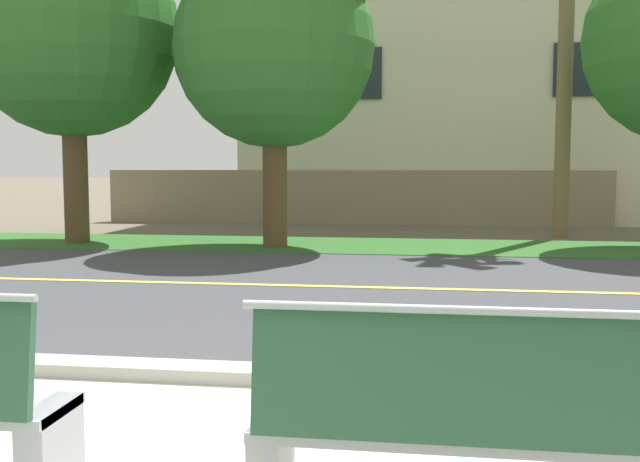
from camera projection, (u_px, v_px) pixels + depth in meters
ground_plane at (344, 270)px, 10.86m from camera, size 140.00×140.00×0.00m
curb_edge at (256, 375)px, 5.28m from camera, size 44.00×0.30×0.11m
street_asphalt at (331, 287)px, 9.38m from camera, size 52.00×8.00×0.01m
road_centre_line at (331, 286)px, 9.38m from camera, size 48.00×0.14×0.01m
far_verge_grass at (363, 246)px, 14.08m from camera, size 48.00×2.80×0.02m
bench_right at (460, 430)px, 3.08m from camera, size 1.78×0.48×1.01m
shade_tree_far_left at (75, 13)px, 14.16m from camera, size 4.16×4.16×6.86m
shade_tree_left at (280, 31)px, 13.38m from camera, size 3.70×3.70×6.10m
garden_wall at (351, 197)px, 19.09m from camera, size 13.00×0.36×1.40m
house_across_street at (460, 85)px, 21.55m from camera, size 12.71×6.91×7.61m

